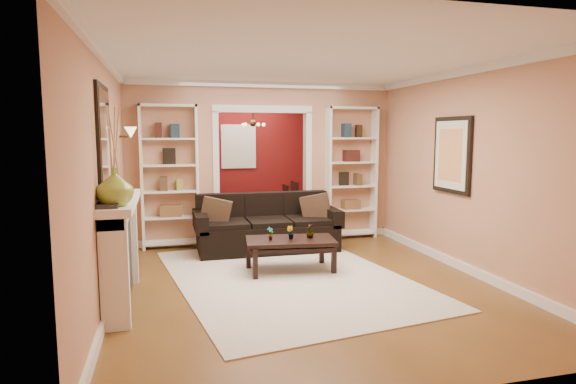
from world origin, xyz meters
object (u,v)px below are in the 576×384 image
object	(u,v)px
coffee_table	(290,255)
dining_table	(254,210)
bookshelf_right	(351,173)
bookshelf_left	(170,177)
sofa	(267,223)
fireplace	(123,251)

from	to	relation	value
coffee_table	dining_table	xyz separation A→B (m)	(0.17, 3.63, 0.03)
bookshelf_right	bookshelf_left	bearing A→B (deg)	180.00
sofa	fireplace	distance (m)	2.80
bookshelf_left	fireplace	distance (m)	2.65
bookshelf_right	dining_table	distance (m)	2.47
bookshelf_left	bookshelf_right	xyz separation A→B (m)	(3.10, 0.00, 0.00)
bookshelf_left	fireplace	bearing A→B (deg)	-102.05
bookshelf_left	fireplace	world-z (taller)	bookshelf_left
coffee_table	fireplace	xyz separation A→B (m)	(-2.06, -0.72, 0.36)
fireplace	dining_table	distance (m)	4.90
dining_table	bookshelf_left	bearing A→B (deg)	137.14
bookshelf_left	dining_table	size ratio (longest dim) A/B	1.59
coffee_table	dining_table	size ratio (longest dim) A/B	0.81
fireplace	dining_table	xyz separation A→B (m)	(2.23, 4.35, -0.33)
coffee_table	fireplace	bearing A→B (deg)	-153.50
coffee_table	bookshelf_left	xyz separation A→B (m)	(-1.52, 1.81, 0.93)
coffee_table	dining_table	world-z (taller)	dining_table
sofa	bookshelf_right	xyz separation A→B (m)	(1.64, 0.58, 0.71)
coffee_table	bookshelf_left	world-z (taller)	bookshelf_left
coffee_table	fireplace	distance (m)	2.22
bookshelf_right	fireplace	bearing A→B (deg)	-145.20
coffee_table	bookshelf_right	distance (m)	2.57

